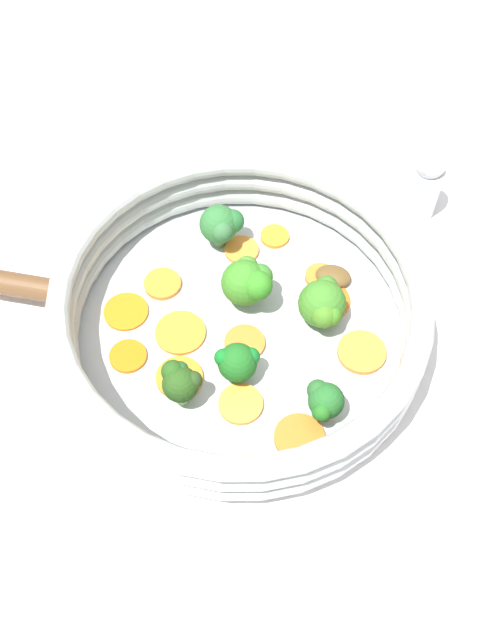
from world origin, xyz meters
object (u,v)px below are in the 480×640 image
carrot_slice_9 (275,236)px  carrot_slice_10 (180,333)px  carrot_slice_2 (245,343)px  carrot_slice_11 (321,277)px  carrot_slice_7 (179,378)px  broccoli_floret_2 (322,403)px  carrot_slice_1 (162,284)px  broccoli_floret_5 (248,281)px  carrot_slice_5 (299,438)px  carrot_slice_6 (128,356)px  mushroom_piece_0 (333,276)px  broccoli_floret_3 (221,225)px  broccoli_floret_1 (180,382)px  carrot_slice_12 (126,312)px  carrot_slice_0 (242,250)px  carrot_slice_8 (241,404)px  salt_shaker (427,185)px  carrot_slice_3 (362,352)px  carrot_slice_4 (326,300)px  broccoli_floret_4 (237,362)px  broccoli_floret_0 (323,305)px  skillet (240,332)px

carrot_slice_9 → carrot_slice_10: (0.03, -0.14, -0.00)m
carrot_slice_2 → carrot_slice_11: same height
carrot_slice_7 → broccoli_floret_2: size_ratio=1.03×
carrot_slice_1 → broccoli_floret_5: broccoli_floret_5 is taller
carrot_slice_5 → carrot_slice_11: (-0.11, 0.13, 0.00)m
carrot_slice_6 → carrot_slice_7: (0.05, 0.02, 0.00)m
carrot_slice_6 → mushroom_piece_0: bearing=74.6°
carrot_slice_5 → broccoli_floret_3: 0.23m
carrot_slice_9 → broccoli_floret_1: (0.08, -0.18, 0.03)m
carrot_slice_12 → carrot_slice_0: bearing=84.1°
carrot_slice_8 → salt_shaker: bearing=101.2°
carrot_slice_3 → carrot_slice_5: bearing=-75.5°
salt_shaker → carrot_slice_4: bearing=-80.8°
carrot_slice_5 → carrot_slice_12: 0.21m
carrot_slice_11 → broccoli_floret_3: bearing=-153.4°
carrot_slice_1 → carrot_slice_5: same height
carrot_slice_4 → carrot_slice_9: bearing=171.6°
carrot_slice_12 → broccoli_floret_5: (0.06, 0.10, 0.03)m
carrot_slice_11 → broccoli_floret_1: broccoli_floret_1 is taller
carrot_slice_8 → broccoli_floret_2: (0.05, 0.05, 0.02)m
carrot_slice_5 → broccoli_floret_4: size_ratio=1.03×
carrot_slice_9 → broccoli_floret_4: broccoli_floret_4 is taller
carrot_slice_3 → broccoli_floret_3: size_ratio=0.91×
carrot_slice_5 → salt_shaker: salt_shaker is taller
carrot_slice_6 → carrot_slice_10: (0.01, 0.05, 0.00)m
broccoli_floret_5 → salt_shaker: salt_shaker is taller
carrot_slice_4 → carrot_slice_5: carrot_slice_5 is taller
broccoli_floret_0 → carrot_slice_7: bearing=-104.0°
broccoli_floret_0 → mushroom_piece_0: broccoli_floret_0 is taller
skillet → carrot_slice_3: size_ratio=7.13×
carrot_slice_9 → broccoli_floret_3: size_ratio=0.59×
carrot_slice_12 → mushroom_piece_0: (0.10, 0.18, 0.00)m
skillet → mushroom_piece_0: 0.11m
carrot_slice_11 → carrot_slice_12: 0.19m
carrot_slice_6 → carrot_slice_11: carrot_slice_11 is taller
carrot_slice_3 → carrot_slice_11: size_ratio=1.45×
skillet → carrot_slice_9: 0.12m
carrot_slice_6 → mushroom_piece_0: size_ratio=0.99×
carrot_slice_5 → carrot_slice_6: 0.17m
carrot_slice_3 → broccoli_floret_2: size_ratio=1.09×
carrot_slice_5 → broccoli_floret_0: size_ratio=0.91×
carrot_slice_8 → carrot_slice_4: bearing=103.7°
broccoli_floret_2 → broccoli_floret_3: size_ratio=0.84×
carrot_slice_2 → broccoli_floret_5: 0.06m
carrot_slice_8 → salt_shaker: salt_shaker is taller
carrot_slice_11 → broccoli_floret_0: bearing=-42.6°
carrot_slice_8 → broccoli_floret_5: size_ratio=0.75×
carrot_slice_7 → carrot_slice_12: (-0.09, 0.00, -0.00)m
carrot_slice_1 → carrot_slice_10: (0.06, -0.02, -0.00)m
carrot_slice_0 → carrot_slice_10: same height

